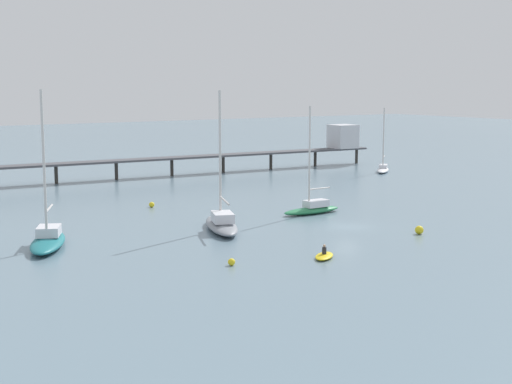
% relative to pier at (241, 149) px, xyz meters
% --- Properties ---
extents(ground_plane, '(400.00, 400.00, 0.00)m').
position_rel_pier_xyz_m(ground_plane, '(-16.60, -45.82, -3.65)').
color(ground_plane, slate).
extents(pier, '(82.44, 8.13, 6.95)m').
position_rel_pier_xyz_m(pier, '(0.00, 0.00, 0.00)').
color(pier, '#4C4C51').
rests_on(pier, ground_plane).
extents(sailboat_gray, '(6.20, 10.27, 13.46)m').
position_rel_pier_xyz_m(sailboat_gray, '(-28.01, -40.63, -2.85)').
color(sailboat_gray, gray).
rests_on(sailboat_gray, ground_plane).
extents(sailboat_teal, '(6.45, 9.42, 13.63)m').
position_rel_pier_xyz_m(sailboat_teal, '(-44.41, -38.72, -2.88)').
color(sailboat_teal, '#1E727A').
rests_on(sailboat_teal, ground_plane).
extents(sailboat_green, '(7.38, 2.13, 11.72)m').
position_rel_pier_xyz_m(sailboat_green, '(-14.81, -37.92, -2.93)').
color(sailboat_green, '#287F4C').
rests_on(sailboat_green, ground_plane).
extents(sailboat_white, '(6.26, 5.96, 10.29)m').
position_rel_pier_xyz_m(sailboat_white, '(18.44, -13.57, -3.02)').
color(sailboat_white, white).
rests_on(sailboat_white, ground_plane).
extents(dinghy_yellow, '(3.16, 2.95, 1.14)m').
position_rel_pier_xyz_m(dinghy_yellow, '(-26.94, -55.10, -3.45)').
color(dinghy_yellow, yellow).
rests_on(dinghy_yellow, ground_plane).
extents(mooring_buoy_outer, '(0.81, 0.81, 0.81)m').
position_rel_pier_xyz_m(mooring_buoy_outer, '(-13.33, -52.42, -3.25)').
color(mooring_buoy_outer, yellow).
rests_on(mooring_buoy_outer, ground_plane).
extents(mooring_buoy_near, '(0.63, 0.63, 0.63)m').
position_rel_pier_xyz_m(mooring_buoy_near, '(-27.67, -24.46, -3.34)').
color(mooring_buoy_near, yellow).
rests_on(mooring_buoy_near, ground_plane).
extents(mooring_buoy_far, '(0.57, 0.57, 0.57)m').
position_rel_pier_xyz_m(mooring_buoy_far, '(-34.56, -53.06, -3.37)').
color(mooring_buoy_far, yellow).
rests_on(mooring_buoy_far, ground_plane).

